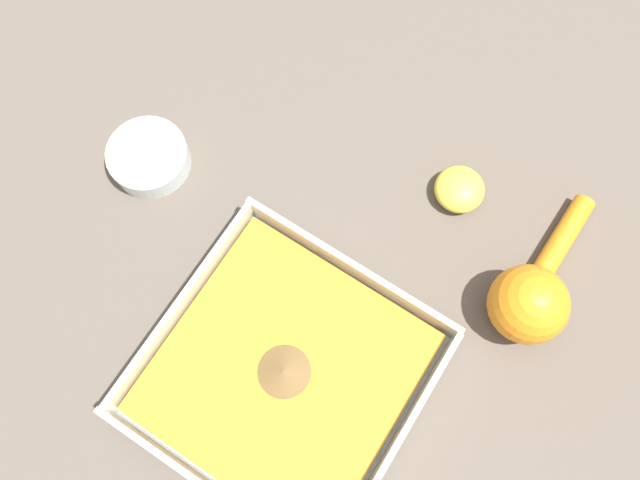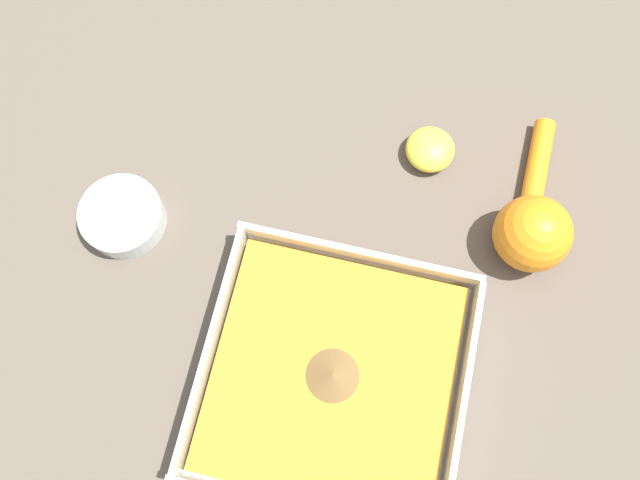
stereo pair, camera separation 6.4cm
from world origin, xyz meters
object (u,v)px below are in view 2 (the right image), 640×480
Objects in this scene: square_dish at (334,377)px; lemon_half at (430,150)px; lemon_squeezer at (533,226)px; spice_bowl at (123,217)px.

lemon_half is (-0.05, -0.26, -0.00)m from square_dish.
square_dish reaches higher than lemon_half.
lemon_squeezer reaches higher than lemon_half.
spice_bowl is 0.48× the size of lemon_squeezer.
square_dish is at bearing 156.19° from spice_bowl.
spice_bowl is 0.34m from lemon_half.
spice_bowl is at bearing -23.81° from square_dish.
lemon_half is (-0.31, -0.15, 0.00)m from spice_bowl.
spice_bowl is (0.26, -0.11, -0.00)m from square_dish.
lemon_half reaches higher than spice_bowl.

